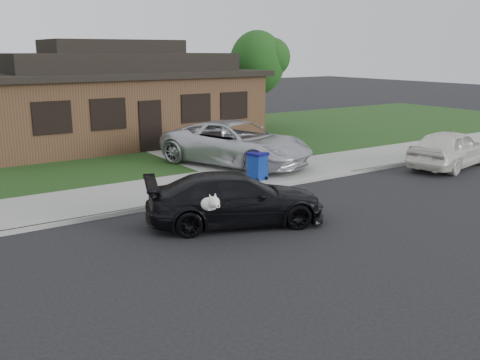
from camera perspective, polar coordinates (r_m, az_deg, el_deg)
ground at (r=11.83m, az=-4.84°, el=-7.70°), size 120.00×120.00×0.00m
sidewalk at (r=16.16m, az=-13.48°, el=-1.94°), size 60.00×3.00×0.12m
curb at (r=14.82m, az=-11.44°, el=-3.25°), size 60.00×0.12×0.12m
lawn at (r=23.67m, az=-20.32°, el=2.49°), size 60.00×13.00×0.13m
driveway at (r=23.07m, az=-3.87°, el=3.06°), size 4.50×13.00×0.14m
sedan at (r=13.47m, az=-0.48°, el=-2.03°), size 4.87×3.33×1.31m
minivan at (r=19.88m, az=-0.39°, el=3.95°), size 4.59×6.38×1.61m
white_compact at (r=21.53m, az=21.53°, el=3.14°), size 4.50×2.48×1.45m
recycling_bin at (r=17.68m, az=1.89°, el=1.51°), size 0.66×0.66×0.91m
house at (r=26.45m, az=-13.25°, el=8.60°), size 12.60×8.60×4.65m
tree_1 at (r=29.72m, az=2.18°, el=12.51°), size 3.15×3.00×5.25m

